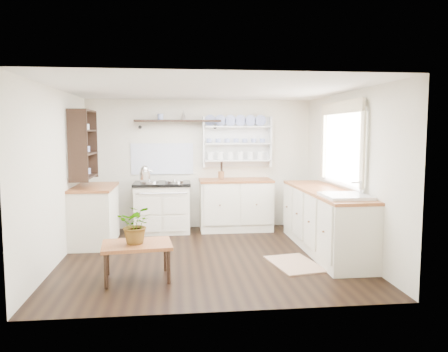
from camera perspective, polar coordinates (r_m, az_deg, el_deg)
The scene contains 19 objects.
floor at distance 6.21m, azimuth -2.01°, elevation -10.42°, with size 4.00×3.80×0.01m, color black.
wall_back at distance 7.88m, azimuth -3.09°, elevation 1.57°, with size 4.00×0.02×2.30m, color beige.
wall_right at distance 6.45m, azimuth 15.95°, elevation 0.39°, with size 0.02×3.80×2.30m, color beige.
wall_left at distance 6.17m, azimuth -20.91°, elevation -0.01°, with size 0.02×3.80×2.30m, color beige.
ceiling at distance 5.98m, azimuth -2.09°, elevation 11.23°, with size 4.00×3.80×0.01m, color white.
window at distance 6.55m, azimuth 15.14°, elevation 4.13°, with size 0.08×1.55×1.22m.
aga_cooker at distance 7.63m, azimuth -8.06°, elevation -3.99°, with size 0.97×0.67×0.90m.
back_cabinets at distance 7.72m, azimuth 1.53°, elevation -3.67°, with size 1.27×0.63×0.90m.
right_cabinets at distance 6.54m, azimuth 13.00°, elevation -5.58°, with size 0.62×2.43×0.90m.
belfast_sink at distance 5.79m, azimuth 15.54°, elevation -3.70°, with size 0.55×0.60×0.45m.
left_cabinets at distance 7.07m, azimuth -16.51°, elevation -4.80°, with size 0.62×1.13×0.90m.
plate_rack at distance 7.88m, azimuth 1.65°, elevation 4.53°, with size 1.20×0.22×0.90m.
high_shelf at distance 7.72m, azimuth -6.06°, elevation 7.09°, with size 1.50×0.29×0.16m.
left_shelving at distance 6.99m, azimuth -17.91°, elevation 4.02°, with size 0.28×0.80×1.05m, color black.
kettle at distance 7.44m, azimuth -10.31°, elevation 0.41°, with size 0.19×0.19×0.23m, color silver, non-canonical shape.
utensil_crock at distance 7.70m, azimuth -0.37°, elevation 0.14°, with size 0.11×0.11×0.12m, color brown.
center_table at distance 5.28m, azimuth -11.31°, elevation -9.10°, with size 0.85×0.65×0.43m.
potted_plant at distance 5.22m, azimuth -11.37°, elevation -6.20°, with size 0.41×0.35×0.45m, color #3F7233.
floor_rug at distance 5.91m, azimuth 9.22°, elevation -11.26°, with size 0.55×0.85×0.02m, color #9F795C.
Camera 1 is at (-0.44, -5.94, 1.74)m, focal length 35.00 mm.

